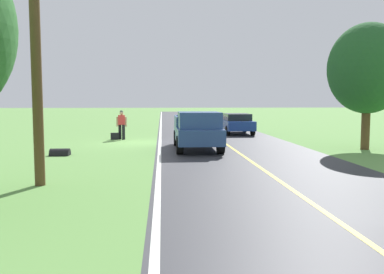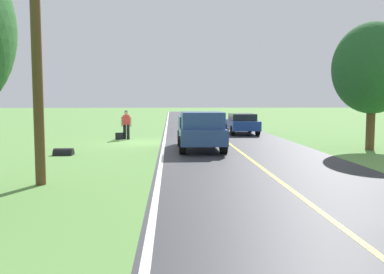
# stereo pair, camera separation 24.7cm
# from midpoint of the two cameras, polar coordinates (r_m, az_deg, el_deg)

# --- Properties ---
(ground_plane) EXTENTS (200.00, 200.00, 0.00)m
(ground_plane) POSITION_cam_midpoint_polar(r_m,az_deg,el_deg) (22.94, -6.32, -0.79)
(ground_plane) COLOR #609347
(road_surface) EXTENTS (7.44, 120.00, 0.00)m
(road_surface) POSITION_cam_midpoint_polar(r_m,az_deg,el_deg) (23.13, 5.23, -0.73)
(road_surface) COLOR #333338
(road_surface) RESTS_ON ground
(lane_edge_line) EXTENTS (0.16, 117.60, 0.00)m
(lane_edge_line) POSITION_cam_midpoint_polar(r_m,az_deg,el_deg) (22.90, -3.57, -0.77)
(lane_edge_line) COLOR silver
(lane_edge_line) RESTS_ON ground
(lane_centre_line) EXTENTS (0.14, 117.60, 0.00)m
(lane_centre_line) POSITION_cam_midpoint_polar(r_m,az_deg,el_deg) (23.13, 5.23, -0.72)
(lane_centre_line) COLOR gold
(lane_centre_line) RESTS_ON ground
(hitchhiker_walking) EXTENTS (0.62, 0.51, 1.75)m
(hitchhiker_walking) POSITION_cam_midpoint_polar(r_m,az_deg,el_deg) (25.04, -8.79, 1.93)
(hitchhiker_walking) COLOR black
(hitchhiker_walking) RESTS_ON ground
(suitcase_carried) EXTENTS (0.47, 0.23, 0.41)m
(suitcase_carried) POSITION_cam_midpoint_polar(r_m,az_deg,el_deg) (25.03, -9.73, 0.13)
(suitcase_carried) COLOR black
(suitcase_carried) RESTS_ON ground
(pickup_truck_passing) EXTENTS (2.12, 5.41, 1.82)m
(pickup_truck_passing) POSITION_cam_midpoint_polar(r_m,az_deg,el_deg) (19.46, 1.57, 1.03)
(pickup_truck_passing) COLOR #2D4C84
(pickup_truck_passing) RESTS_ON ground
(tree_far_side_near) EXTENTS (3.69, 3.69, 5.96)m
(tree_far_side_near) POSITION_cam_midpoint_polar(r_m,az_deg,el_deg) (21.26, 23.99, 8.65)
(tree_far_side_near) COLOR brown
(tree_far_side_near) RESTS_ON ground
(sedan_near_oncoming) EXTENTS (1.94, 4.41, 1.41)m
(sedan_near_oncoming) POSITION_cam_midpoint_polar(r_m,az_deg,el_deg) (28.93, 7.13, 1.93)
(sedan_near_oncoming) COLOR navy
(sedan_near_oncoming) RESTS_ON ground
(utility_pole_roadside) EXTENTS (0.28, 0.28, 8.18)m
(utility_pole_roadside) POSITION_cam_midpoint_polar(r_m,az_deg,el_deg) (12.23, -20.17, 12.95)
(utility_pole_roadside) COLOR brown
(utility_pole_roadside) RESTS_ON ground
(drainage_culvert) EXTENTS (0.80, 0.60, 0.60)m
(drainage_culvert) POSITION_cam_midpoint_polar(r_m,az_deg,el_deg) (18.52, -16.94, -2.41)
(drainage_culvert) COLOR black
(drainage_culvert) RESTS_ON ground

